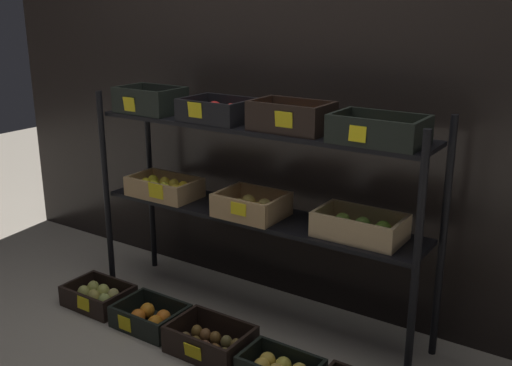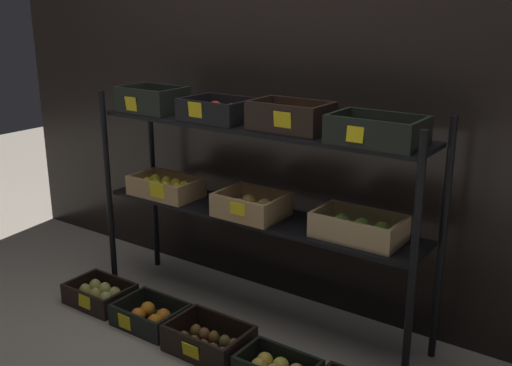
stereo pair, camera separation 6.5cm
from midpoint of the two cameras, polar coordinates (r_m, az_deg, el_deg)
ground_plane at (r=3.12m, az=0.61°, el=-12.58°), size 10.00×10.00×0.00m
storefront_wall at (r=3.07m, az=4.61°, el=7.56°), size 4.10×0.12×2.08m
display_rack at (r=2.80m, az=0.64°, el=1.45°), size 1.81×0.37×1.12m
crate_ground_pear at (r=3.31m, az=-14.08°, el=-10.29°), size 0.34×0.25×0.11m
crate_ground_orange at (r=3.07m, az=-9.39°, el=-12.43°), size 0.33×0.26×0.11m
crate_ground_kiwi at (r=2.83m, az=-3.84°, el=-14.86°), size 0.37×0.26×0.13m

